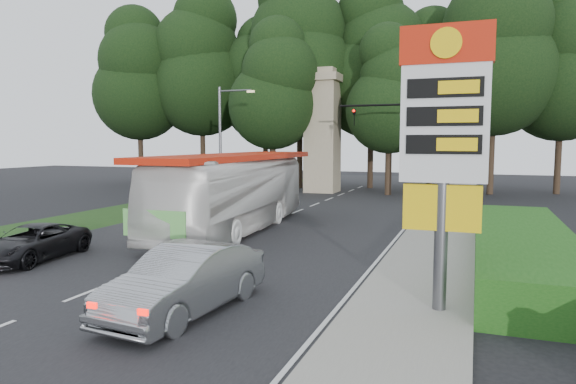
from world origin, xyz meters
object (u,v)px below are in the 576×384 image
(monument, at_px, (323,130))
(suv_charcoal, at_px, (32,243))
(traffic_signal_mast, at_px, (409,134))
(streetlight_signs, at_px, (223,138))
(sedan_silver, at_px, (186,280))
(gas_station_pylon, at_px, (444,129))
(transit_bus, at_px, (234,193))

(monument, distance_m, suv_charcoal, 27.59)
(traffic_signal_mast, xyz_separation_m, streetlight_signs, (-12.67, -1.99, -0.23))
(streetlight_signs, relative_size, sedan_silver, 1.61)
(streetlight_signs, distance_m, suv_charcoal, 19.62)
(gas_station_pylon, distance_m, suv_charcoal, 14.41)
(streetlight_signs, xyz_separation_m, suv_charcoal, (2.33, -19.10, -3.82))
(transit_bus, distance_m, sedan_silver, 11.61)
(transit_bus, xyz_separation_m, sedan_silver, (4.03, -10.84, -0.98))
(gas_station_pylon, bearing_deg, sedan_silver, -160.17)
(transit_bus, height_order, sedan_silver, transit_bus)
(transit_bus, bearing_deg, traffic_signal_mast, 59.94)
(sedan_silver, distance_m, suv_charcoal, 8.62)
(gas_station_pylon, xyz_separation_m, monument, (-11.20, 28.01, 0.66))
(gas_station_pylon, relative_size, suv_charcoal, 1.53)
(gas_station_pylon, distance_m, sedan_silver, 7.15)
(streetlight_signs, xyz_separation_m, transit_bus, (6.37, -11.26, -2.64))
(traffic_signal_mast, distance_m, sedan_silver, 24.50)
(traffic_signal_mast, distance_m, monument, 9.76)
(sedan_silver, height_order, suv_charcoal, sedan_silver)
(transit_bus, bearing_deg, streetlight_signs, 114.85)
(sedan_silver, bearing_deg, transit_bus, 115.31)
(monument, relative_size, suv_charcoal, 2.25)
(gas_station_pylon, relative_size, transit_bus, 0.53)
(traffic_signal_mast, bearing_deg, streetlight_signs, -171.08)
(streetlight_signs, relative_size, transit_bus, 0.62)
(monument, relative_size, sedan_silver, 2.02)
(gas_station_pylon, height_order, suv_charcoal, gas_station_pylon)
(monument, xyz_separation_m, suv_charcoal, (-2.66, -27.09, -4.48))
(monument, distance_m, sedan_silver, 30.88)
(transit_bus, bearing_deg, gas_station_pylon, -46.34)
(sedan_silver, xyz_separation_m, suv_charcoal, (-8.07, 3.00, -0.20))
(gas_station_pylon, xyz_separation_m, suv_charcoal, (-13.86, 0.92, -3.83))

